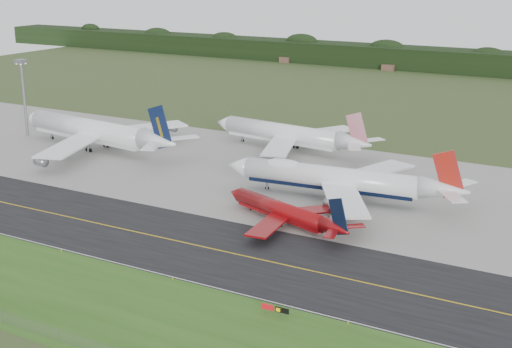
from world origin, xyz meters
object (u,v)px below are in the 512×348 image
object	(u,v)px
taxiway_sign	(275,309)
floodlight_mast	(23,84)
jet_ba_747	(338,179)
jet_red_737	(286,212)
jet_navy_gold	(96,132)
jet_star_tail	(290,135)

from	to	relation	value
taxiway_sign	floodlight_mast	bearing A→B (deg)	151.31
jet_ba_747	jet_red_737	xyz separation A→B (m)	(-3.36, -22.37, -2.49)
jet_red_737	floodlight_mast	size ratio (longest dim) A/B	1.42
jet_ba_747	jet_red_737	bearing A→B (deg)	-98.55
jet_navy_gold	jet_star_tail	world-z (taller)	jet_navy_gold
taxiway_sign	jet_red_737	bearing A→B (deg)	114.30
jet_ba_747	jet_red_737	size ratio (longest dim) A/B	1.68
jet_navy_gold	floodlight_mast	world-z (taller)	floodlight_mast
jet_star_tail	jet_ba_747	bearing A→B (deg)	-49.54
jet_ba_747	taxiway_sign	size ratio (longest dim) A/B	12.28
jet_red_737	jet_star_tail	xyz separation A→B (m)	(-29.29, 60.67, 2.23)
jet_navy_gold	jet_star_tail	size ratio (longest dim) A/B	1.19
jet_ba_747	taxiway_sign	world-z (taller)	jet_ba_747
floodlight_mast	jet_red_737	bearing A→B (deg)	-16.10
jet_red_737	floodlight_mast	bearing A→B (deg)	163.90
jet_ba_747	jet_star_tail	world-z (taller)	jet_ba_747
jet_navy_gold	jet_ba_747	bearing A→B (deg)	-5.95
jet_ba_747	jet_red_737	distance (m)	22.76
jet_ba_747	jet_star_tail	size ratio (longest dim) A/B	1.08
jet_star_tail	taxiway_sign	bearing A→B (deg)	-64.81
taxiway_sign	jet_ba_747	bearing A→B (deg)	103.31
jet_ba_747	jet_navy_gold	size ratio (longest dim) A/B	0.91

